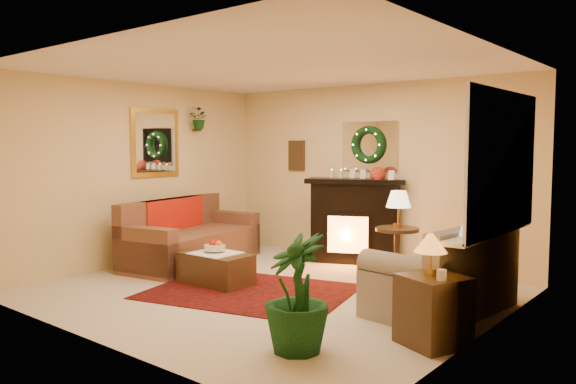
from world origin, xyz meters
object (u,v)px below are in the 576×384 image
Objects in this scene: sofa at (192,234)px; side_table_round at (397,257)px; coffee_table at (216,267)px; end_table_square at (433,314)px; loveseat at (441,271)px; fireplace at (356,225)px.

side_table_round is at bearing 6.01° from sofa.
coffee_table is at bearing -39.11° from sofa.
coffee_table is (-3.00, 0.30, -0.06)m from end_table_square.
sofa reaches higher than coffee_table.
loveseat reaches higher than coffee_table.
side_table_round is 2.26m from coffee_table.
end_table_square is at bearing -22.88° from sofa.
coffee_table is (-0.65, -2.20, -0.34)m from fireplace.
sofa is 3.11× the size of side_table_round.
side_table_round is (1.06, -0.73, -0.23)m from fireplace.
coffee_table is at bearing -130.66° from fireplace.
loveseat is 1.75× the size of coffee_table.
loveseat is 1.07m from end_table_square.
fireplace reaches higher than loveseat.
fireplace is 0.79× the size of loveseat.
side_table_round reaches higher than coffee_table.
sofa is at bearing 150.47° from coffee_table.
sofa is at bearing -163.78° from side_table_round.
end_table_square is at bearing -6.34° from coffee_table.
loveseat is at bearing -9.33° from sofa.
side_table_round is (-0.92, 0.77, -0.10)m from loveseat.
end_table_square is (4.15, -0.93, -0.16)m from sofa.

